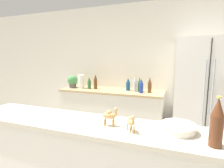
% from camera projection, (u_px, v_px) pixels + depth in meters
% --- Properties ---
extents(wall_back, '(8.00, 0.06, 2.55)m').
position_uv_depth(wall_back, '(132.00, 70.00, 3.48)').
color(wall_back, silver).
rests_on(wall_back, ground_plane).
extents(back_counter, '(1.96, 0.63, 0.92)m').
position_uv_depth(back_counter, '(111.00, 113.00, 3.41)').
color(back_counter, silver).
rests_on(back_counter, ground_plane).
extents(refrigerator, '(0.88, 0.72, 1.82)m').
position_uv_depth(refrigerator, '(203.00, 97.00, 2.74)').
color(refrigerator, silver).
rests_on(refrigerator, ground_plane).
extents(potted_plant, '(0.20, 0.20, 0.25)m').
position_uv_depth(potted_plant, '(73.00, 81.00, 3.57)').
color(potted_plant, '#595451').
rests_on(potted_plant, back_counter).
extents(paper_towel_roll, '(0.12, 0.12, 0.27)m').
position_uv_depth(paper_towel_roll, '(81.00, 81.00, 3.52)').
color(paper_towel_roll, white).
rests_on(paper_towel_roll, back_counter).
extents(back_bottle_0, '(0.07, 0.07, 0.25)m').
position_uv_depth(back_bottle_0, '(141.00, 86.00, 3.03)').
color(back_bottle_0, navy).
rests_on(back_bottle_0, back_counter).
extents(back_bottle_1, '(0.07, 0.07, 0.28)m').
position_uv_depth(back_bottle_1, '(150.00, 85.00, 3.06)').
color(back_bottle_1, brown).
rests_on(back_bottle_1, back_counter).
extents(back_bottle_2, '(0.07, 0.07, 0.24)m').
position_uv_depth(back_bottle_2, '(89.00, 83.00, 3.45)').
color(back_bottle_2, '#2D6033').
rests_on(back_bottle_2, back_counter).
extents(back_bottle_3, '(0.07, 0.07, 0.30)m').
position_uv_depth(back_bottle_3, '(95.00, 82.00, 3.42)').
color(back_bottle_3, brown).
rests_on(back_bottle_3, back_counter).
extents(back_bottle_4, '(0.06, 0.06, 0.26)m').
position_uv_depth(back_bottle_4, '(140.00, 85.00, 3.18)').
color(back_bottle_4, '#2D6033').
rests_on(back_bottle_4, back_counter).
extents(back_bottle_5, '(0.07, 0.07, 0.30)m').
position_uv_depth(back_bottle_5, '(135.00, 84.00, 3.15)').
color(back_bottle_5, '#B2B7BC').
rests_on(back_bottle_5, back_counter).
extents(back_bottle_6, '(0.08, 0.08, 0.24)m').
position_uv_depth(back_bottle_6, '(128.00, 84.00, 3.27)').
color(back_bottle_6, navy).
rests_on(back_bottle_6, back_counter).
extents(wine_bottle, '(0.07, 0.07, 0.30)m').
position_uv_depth(wine_bottle, '(217.00, 123.00, 1.00)').
color(wine_bottle, '#562D19').
rests_on(wine_bottle, bar_counter).
extents(fruit_bowl, '(0.25, 0.25, 0.06)m').
position_uv_depth(fruit_bowl, '(178.00, 127.00, 1.22)').
color(fruit_bowl, white).
rests_on(fruit_bowl, bar_counter).
extents(camel_figurine, '(0.12, 0.06, 0.15)m').
position_uv_depth(camel_figurine, '(110.00, 115.00, 1.32)').
color(camel_figurine, tan).
rests_on(camel_figurine, bar_counter).
extents(camel_figurine_second, '(0.09, 0.10, 0.13)m').
position_uv_depth(camel_figurine_second, '(131.00, 121.00, 1.21)').
color(camel_figurine_second, tan).
rests_on(camel_figurine_second, bar_counter).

